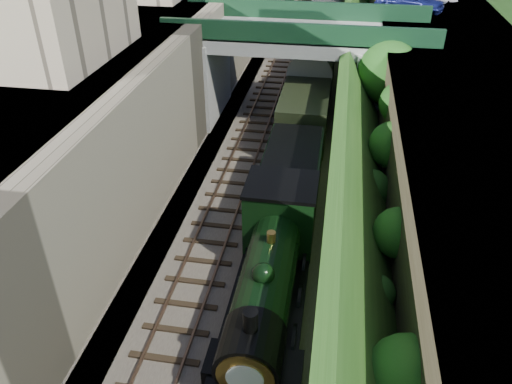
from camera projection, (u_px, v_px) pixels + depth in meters
The scene contains 15 objects.
trackbed at pixel (282, 146), 30.75m from camera, with size 10.00×90.00×0.20m, color #473F38.
retaining_wall at pixel (192, 88), 29.70m from camera, with size 1.00×90.00×7.00m, color #756B56.
street_plateau_left at pixel (137, 85), 30.20m from camera, with size 6.00×90.00×7.00m, color #262628.
street_plateau_right at pixel (453, 111), 27.77m from camera, with size 8.00×90.00×6.25m, color #262628.
embankment_slope at pixel (372, 123), 27.12m from camera, with size 4.62×90.00×6.45m.
track_left at pixel (251, 142), 30.96m from camera, with size 2.50×90.00×0.20m.
track_right at pixel (302, 146), 30.50m from camera, with size 2.50×90.00×0.20m.
road_bridge at pixel (307, 63), 31.80m from camera, with size 16.00×6.40×7.25m.
building_near at pixel (61, 13), 22.33m from camera, with size 4.00×8.00×4.00m, color gray.
tree at pixel (390, 75), 28.34m from camera, with size 3.60×3.80×6.60m.
car_blue at pixel (410, 0), 33.98m from camera, with size 1.84×4.58×1.56m, color navy.
locomotive at pixel (270, 274), 18.25m from camera, with size 3.10×10.22×3.83m.
tender at pixel (292, 179), 24.52m from camera, with size 2.70×6.00×3.05m.
coach_front at pixel (311, 82), 34.76m from camera, with size 2.90×18.00×3.70m.
coach_middle at pixel (326, 17), 50.37m from camera, with size 2.90×18.00×3.70m.
Camera 1 is at (3.02, -7.33, 14.26)m, focal length 35.00 mm.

